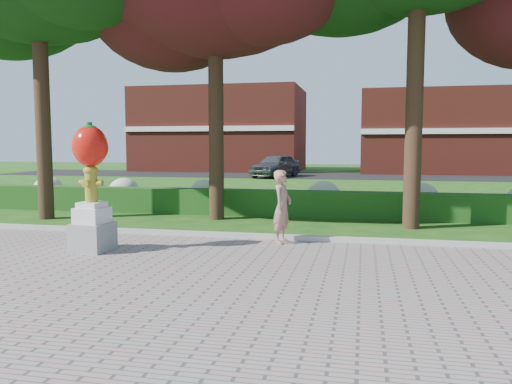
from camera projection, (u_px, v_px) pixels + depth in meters
ground at (228, 273)px, 8.58m from camera, size 100.00×100.00×0.00m
walkway at (115, 377)px, 4.69m from camera, size 40.00×14.00×0.04m
curb at (263, 237)px, 11.49m from camera, size 40.00×0.18×0.15m
lawn_hedge at (288, 203)px, 15.35m from camera, size 24.00×0.70×0.80m
hydrangea_row at (310, 196)px, 16.19m from camera, size 20.10×1.10×0.99m
street at (332, 176)px, 35.83m from camera, size 50.00×8.00×0.02m
building_left at (221, 130)px, 43.44m from camera, size 14.00×8.00×7.00m
building_right at (438, 132)px, 39.68m from camera, size 12.00×8.00×6.40m
hydrant_sculpture at (91, 183)px, 10.07m from camera, size 0.78×0.78×2.61m
woman at (282, 207)px, 10.92m from camera, size 0.50×0.65×1.61m
parked_car at (276, 165)px, 34.06m from camera, size 3.35×5.03×1.59m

